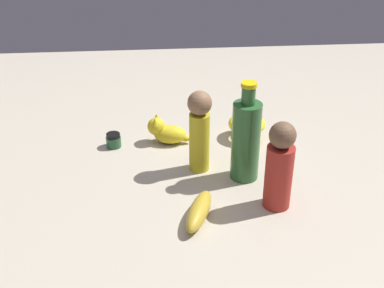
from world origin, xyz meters
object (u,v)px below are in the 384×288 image
(person_figure_adult, at_px, (279,166))
(banana, at_px, (201,211))
(cat_figurine, at_px, (166,131))
(bottle_tall, at_px, (246,139))
(nail_polish_jar, at_px, (114,140))
(bowl, at_px, (247,126))
(person_figure_child, at_px, (199,129))

(person_figure_adult, bearing_deg, banana, 11.66)
(cat_figurine, distance_m, banana, 0.37)
(bottle_tall, relative_size, nail_polish_jar, 6.16)
(banana, relative_size, nail_polish_jar, 3.64)
(cat_figurine, bearing_deg, banana, 100.19)
(person_figure_adult, bearing_deg, bowl, -88.03)
(bottle_tall, bearing_deg, person_figure_adult, 113.07)
(person_figure_adult, relative_size, nail_polish_jar, 5.15)
(cat_figurine, xyz_separation_m, bowl, (-0.24, -0.01, 0.00))
(person_figure_child, bearing_deg, bottle_tall, 156.59)
(bowl, height_order, person_figure_adult, person_figure_adult)
(bowl, distance_m, person_figure_child, 0.24)
(bowl, bearing_deg, nail_polish_jar, 3.26)
(bowl, relative_size, person_figure_adult, 0.49)
(cat_figurine, height_order, nail_polish_jar, cat_figurine)
(person_figure_adult, bearing_deg, cat_figurine, -52.78)
(banana, relative_size, person_figure_child, 0.70)
(cat_figurine, bearing_deg, person_figure_child, 118.68)
(cat_figurine, relative_size, nail_polish_jar, 3.01)
(banana, distance_m, person_figure_child, 0.24)
(person_figure_child, relative_size, bottle_tall, 0.85)
(banana, bearing_deg, nail_polish_jar, -128.18)
(person_figure_child, distance_m, bottle_tall, 0.12)
(bowl, bearing_deg, banana, 65.41)
(bowl, xyz_separation_m, nail_polish_jar, (0.39, 0.02, -0.02))
(banana, xyz_separation_m, person_figure_adult, (-0.18, -0.04, 0.09))
(cat_figurine, distance_m, bowl, 0.24)
(person_figure_child, bearing_deg, person_figure_adult, 133.23)
(person_figure_adult, bearing_deg, nail_polish_jar, -38.31)
(person_figure_child, bearing_deg, nail_polish_jar, -30.70)
(nail_polish_jar, bearing_deg, cat_figurine, -175.27)
(cat_figurine, relative_size, person_figure_child, 0.58)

